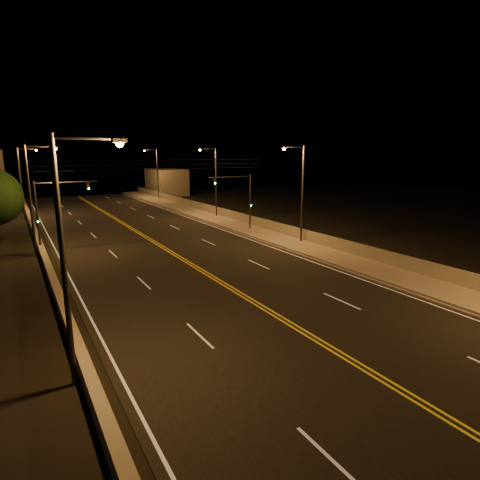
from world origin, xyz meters
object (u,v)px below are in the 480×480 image
streetlight_1 (300,188)px  traffic_signal_right (242,196)px  streetlight_6 (23,178)px  streetlight_5 (33,193)px  streetlight_2 (214,178)px  streetlight_3 (156,171)px  traffic_signal_left (50,208)px  streetlight_4 (70,246)px

streetlight_1 → traffic_signal_right: (-1.51, 7.98, -1.35)m
streetlight_6 → streetlight_5: bearing=-90.0°
streetlight_1 → streetlight_6: bearing=124.7°
streetlight_2 → streetlight_3: (0.00, 23.56, 0.00)m
streetlight_5 → streetlight_6: size_ratio=1.00×
streetlight_1 → traffic_signal_left: 21.88m
traffic_signal_left → traffic_signal_right: bearing=0.0°
streetlight_1 → traffic_signal_left: (-20.33, 7.98, -1.35)m
streetlight_2 → traffic_signal_left: streetlight_2 is taller
streetlight_1 → streetlight_5: bearing=160.7°
streetlight_5 → streetlight_3: bearing=57.7°
streetlight_3 → streetlight_6: (-21.44, -10.45, 0.00)m
streetlight_3 → traffic_signal_left: streetlight_3 is taller
streetlight_2 → traffic_signal_left: (-20.33, -9.87, -1.35)m
traffic_signal_right → streetlight_1: bearing=-79.3°
streetlight_1 → streetlight_4: (-21.44, -14.41, 0.00)m
streetlight_4 → streetlight_3: bearing=69.0°
streetlight_2 → streetlight_4: same height
streetlight_1 → streetlight_6: 37.66m
streetlight_4 → streetlight_5: same height
streetlight_3 → streetlight_6: size_ratio=1.00×
traffic_signal_right → streetlight_4: bearing=-131.7°
streetlight_4 → traffic_signal_left: (1.11, 22.39, -1.35)m
traffic_signal_right → streetlight_5: bearing=-178.6°
streetlight_2 → streetlight_5: (-21.44, -10.36, 0.00)m
streetlight_4 → traffic_signal_right: (19.93, 22.39, -1.35)m
streetlight_2 → streetlight_4: bearing=-123.6°
streetlight_3 → traffic_signal_left: 39.15m
streetlight_1 → streetlight_5: 22.71m
streetlight_4 → traffic_signal_right: streetlight_4 is taller
streetlight_4 → streetlight_2: bearing=56.4°
streetlight_5 → traffic_signal_left: bearing=23.7°
streetlight_6 → traffic_signal_right: size_ratio=1.47×
streetlight_6 → traffic_signal_left: 23.05m
streetlight_3 → traffic_signal_left: bearing=-121.3°
streetlight_2 → streetlight_4: size_ratio=1.00×
streetlight_6 → traffic_signal_left: size_ratio=1.47×
streetlight_3 → streetlight_4: 59.80m
streetlight_3 → traffic_signal_left: size_ratio=1.47×
streetlight_4 → streetlight_5: (0.00, 21.90, 0.00)m
streetlight_2 → streetlight_4: 38.74m
streetlight_4 → traffic_signal_right: bearing=48.3°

